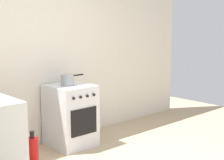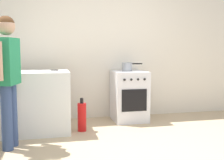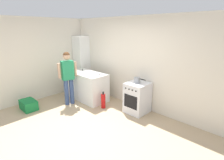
{
  "view_description": "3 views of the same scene",
  "coord_description": "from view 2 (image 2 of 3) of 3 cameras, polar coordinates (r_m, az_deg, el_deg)",
  "views": [
    {
      "loc": [
        -2.35,
        -2.19,
        1.67
      ],
      "look_at": [
        0.24,
        0.61,
        1.05
      ],
      "focal_mm": 55.0,
      "sensor_mm": 36.0,
      "label": 1
    },
    {
      "loc": [
        -0.98,
        -3.01,
        1.21
      ],
      "look_at": [
        -0.11,
        0.87,
        0.78
      ],
      "focal_mm": 45.0,
      "sensor_mm": 36.0,
      "label": 2
    },
    {
      "loc": [
        2.97,
        -2.11,
        2.27
      ],
      "look_at": [
        -0.06,
        1.0,
        0.97
      ],
      "focal_mm": 28.0,
      "sensor_mm": 36.0,
      "label": 3
    }
  ],
  "objects": [
    {
      "name": "back_wall",
      "position": [
        5.05,
        -1.46,
        7.14
      ],
      "size": [
        6.0,
        0.1,
        2.6
      ],
      "primitive_type": "cube",
      "color": "silver",
      "rests_on": "ground"
    },
    {
      "name": "oven_left",
      "position": [
        4.84,
        3.5,
        -3.21
      ],
      "size": [
        0.56,
        0.62,
        0.85
      ],
      "color": "silver",
      "rests_on": "ground"
    },
    {
      "name": "knife_carving",
      "position": [
        4.36,
        -12.84,
        1.95
      ],
      "size": [
        0.33,
        0.1,
        0.01
      ],
      "color": "silver",
      "rests_on": "counter_unit"
    },
    {
      "name": "counter_unit",
      "position": [
        4.29,
        -17.43,
        -4.36
      ],
      "size": [
        1.3,
        0.7,
        0.9
      ],
      "primitive_type": "cube",
      "color": "white",
      "rests_on": "ground"
    },
    {
      "name": "ground_plane",
      "position": [
        3.39,
        5.21,
        -14.85
      ],
      "size": [
        8.0,
        8.0,
        0.0
      ],
      "primitive_type": "plane",
      "color": "tan"
    },
    {
      "name": "person",
      "position": [
        3.61,
        -20.43,
        1.78
      ],
      "size": [
        0.28,
        0.55,
        1.61
      ],
      "color": "#384C7A",
      "rests_on": "ground"
    },
    {
      "name": "pot",
      "position": [
        4.77,
        3.1,
        2.69
      ],
      "size": [
        0.36,
        0.18,
        0.15
      ],
      "color": "gray",
      "rests_on": "oven_left"
    },
    {
      "name": "fire_extinguisher",
      "position": [
        4.25,
        -6.13,
        -7.43
      ],
      "size": [
        0.13,
        0.13,
        0.5
      ],
      "color": "red",
      "rests_on": "ground"
    }
  ]
}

